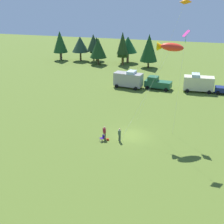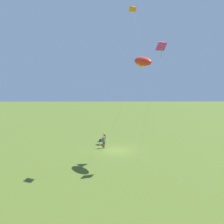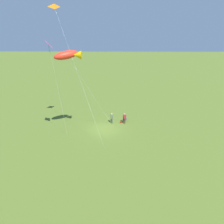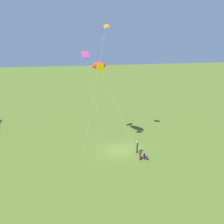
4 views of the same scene
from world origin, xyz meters
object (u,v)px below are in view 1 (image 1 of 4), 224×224
Objects in this scene: kite_large_fish at (170,47)px; truck_green_flatbed at (157,83)px; van_motorhome_grey at (128,79)px; kite_delta_orange at (185,2)px; kite_diamond_rainbow at (186,36)px; person_spectator at (105,132)px; person_kite_flyer at (120,134)px; folding_chair at (102,138)px; van_camper_beige at (198,83)px; backpack_on_grass at (108,140)px.

truck_green_flatbed is at bearing 100.73° from kite_large_fish.
kite_delta_orange is (10.44, -19.07, 14.94)m from van_motorhome_grey.
kite_diamond_rainbow is (1.75, 1.69, 1.09)m from kite_large_fish.
van_motorhome_grey is 22.33m from kite_large_fish.
kite_delta_orange is (8.47, 3.39, 15.56)m from person_spectator.
kite_large_fish is at bearing -54.87° from van_motorhome_grey.
person_spectator is 0.13× the size of kite_diamond_rainbow.
kite_large_fish reaches higher than truck_green_flatbed.
person_kite_flyer reaches higher than folding_chair.
person_spectator is 0.32× the size of van_camper_beige.
kite_diamond_rainbow is (8.79, 6.16, 11.38)m from person_spectator.
truck_green_flatbed is 0.31× the size of kite_delta_orange.
van_motorhome_grey is 22.30m from kite_diamond_rainbow.
kite_diamond_rainbow reaches higher than folding_chair.
person_kite_flyer is at bearing 93.68° from truck_green_flatbed.
kite_large_fish reaches higher than van_camper_beige.
backpack_on_grass is at bearing 63.41° from van_camper_beige.
kite_large_fish is at bearing 75.44° from van_camper_beige.
van_motorhome_grey is at bearing 118.69° from kite_delta_orange.
kite_large_fish is (7.12, 5.13, 10.82)m from folding_chair.
kite_diamond_rainbow is at bearing 151.05° from person_spectator.
folding_chair is at bearing 19.85° from person_spectator.
van_camper_beige is 0.32× the size of kite_delta_orange.
truck_green_flatbed reaches higher than person_spectator.
van_camper_beige is (10.58, 23.78, 1.53)m from backpack_on_grass.
kite_diamond_rainbow is at bearing 44.11° from kite_large_fish.
truck_green_flatbed is (5.48, 0.68, -0.54)m from van_motorhome_grey.
person_spectator reaches higher than folding_chair.
van_camper_beige is at bearing 78.03° from kite_large_fish.
backpack_on_grass is at bearing -43.25° from person_kite_flyer.
kite_large_fish is at bearing 168.01° from folding_chair.
person_kite_flyer is at bearing -71.49° from van_motorhome_grey.
kite_diamond_rainbow is at bearing 79.89° from van_camper_beige.
folding_chair is 0.47× the size of person_spectator.
kite_delta_orange reaches higher than kite_large_fish.
kite_delta_orange reaches higher than person_spectator.
van_camper_beige is at bearing 82.49° from kite_diamond_rainbow.
person_spectator is at bearing 149.70° from backpack_on_grass.
kite_delta_orange is (4.96, -19.75, 15.48)m from truck_green_flatbed.
kite_large_fish is 5.57m from kite_delta_orange.
kite_diamond_rainbow is (5.29, -16.98, 11.30)m from truck_green_flatbed.
kite_diamond_rainbow reaches higher than truck_green_flatbed.
truck_green_flatbed is (3.58, 23.81, 0.61)m from folding_chair.
folding_chair is 26.64m from van_camper_beige.
van_motorhome_grey is (-1.90, 23.13, 1.16)m from folding_chair.
person_spectator is 18.04m from kite_delta_orange.
truck_green_flatbed is at bearing -146.35° from folding_chair.
van_motorhome_grey is at bearing 123.44° from kite_diamond_rainbow.
kite_large_fish reaches higher than person_spectator.
person_kite_flyer is 17.20m from kite_delta_orange.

